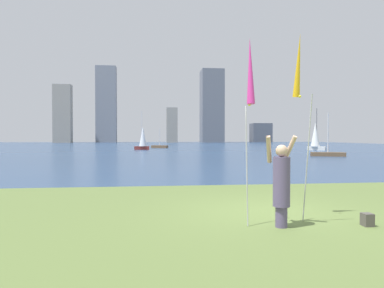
% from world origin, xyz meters
% --- Properties ---
extents(ground, '(120.00, 138.00, 0.12)m').
position_xyz_m(ground, '(0.00, 50.95, -0.06)').
color(ground, '#5B7038').
extents(person, '(0.67, 0.50, 1.84)m').
position_xyz_m(person, '(-0.20, -1.35, 0.90)').
color(person, '#594C72').
rests_on(person, ground).
extents(kite_flag_left, '(0.16, 0.47, 3.76)m').
position_xyz_m(kite_flag_left, '(-0.85, -1.35, 3.02)').
color(kite_flag_left, '#B2B2B7').
rests_on(kite_flag_left, ground).
extents(kite_flag_right, '(0.16, 0.86, 4.05)m').
position_xyz_m(kite_flag_right, '(0.44, -0.67, 3.29)').
color(kite_flag_right, '#B2B2B7').
rests_on(kite_flag_right, ground).
extents(bag, '(0.20, 0.21, 0.26)m').
position_xyz_m(bag, '(1.56, -1.47, 0.13)').
color(bag, '#4C4742').
rests_on(bag, ground).
extents(sailboat_0, '(2.27, 2.06, 5.78)m').
position_xyz_m(sailboat_0, '(19.44, 36.65, 1.88)').
color(sailboat_0, silver).
rests_on(sailboat_0, ground).
extents(sailboat_1, '(2.16, 1.11, 5.57)m').
position_xyz_m(sailboat_1, '(-4.35, 41.53, 1.66)').
color(sailboat_1, maroon).
rests_on(sailboat_1, ground).
extents(sailboat_2, '(2.85, 1.89, 3.36)m').
position_xyz_m(sailboat_2, '(-1.78, 49.10, 0.24)').
color(sailboat_2, brown).
rests_on(sailboat_2, ground).
extents(sailboat_3, '(3.18, 1.84, 4.14)m').
position_xyz_m(sailboat_3, '(13.61, 22.46, 0.25)').
color(sailboat_3, brown).
rests_on(sailboat_3, ground).
extents(skyline_tower_0, '(5.57, 3.31, 18.71)m').
position_xyz_m(skyline_tower_0, '(-31.98, 105.34, 9.35)').
color(skyline_tower_0, gray).
rests_on(skyline_tower_0, ground).
extents(skyline_tower_1, '(6.77, 3.38, 25.87)m').
position_xyz_m(skyline_tower_1, '(-18.83, 109.95, 12.93)').
color(skyline_tower_1, gray).
rests_on(skyline_tower_1, ground).
extents(skyline_tower_2, '(3.64, 3.30, 11.62)m').
position_xyz_m(skyline_tower_2, '(3.22, 105.37, 5.81)').
color(skyline_tower_2, gray).
rests_on(skyline_tower_2, ground).
extents(skyline_tower_3, '(7.53, 7.63, 24.85)m').
position_xyz_m(skyline_tower_3, '(17.16, 107.66, 12.42)').
color(skyline_tower_3, slate).
rests_on(skyline_tower_3, ground).
extents(skyline_tower_4, '(6.95, 5.37, 6.76)m').
position_xyz_m(skyline_tower_4, '(35.53, 110.48, 3.38)').
color(skyline_tower_4, '#565B66').
rests_on(skyline_tower_4, ground).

